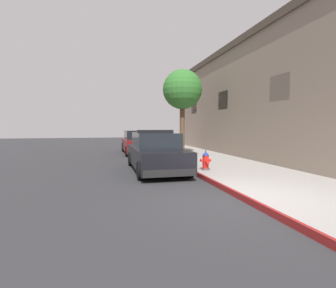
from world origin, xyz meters
TOP-DOWN VIEW (x-y plane):
  - ground_plane at (-4.11, 10.00)m, footprint 34.74×60.00m
  - sidewalk_pavement at (1.89, 10.00)m, footprint 3.78×60.00m
  - curb_painted_edge at (-0.04, 10.00)m, footprint 0.08×60.00m
  - storefront_building at (7.57, 9.45)m, footprint 7.83×19.44m
  - police_cruiser at (-1.28, 4.95)m, footprint 1.94×4.84m
  - parked_car_silver_ahead at (-1.13, 12.19)m, footprint 1.94×4.84m
  - fire_hydrant at (0.45, 3.82)m, footprint 0.44×0.40m
  - street_tree at (1.23, 9.56)m, footprint 2.34×2.34m

SIDE VIEW (x-z plane):
  - ground_plane at x=-4.11m, z-range -0.20..0.00m
  - sidewalk_pavement at x=1.89m, z-range 0.00..0.16m
  - curb_painted_edge at x=-0.04m, z-range 0.00..0.16m
  - fire_hydrant at x=0.45m, z-range 0.13..0.89m
  - parked_car_silver_ahead at x=-1.13m, z-range -0.04..1.52m
  - police_cruiser at x=-1.28m, z-range -0.10..1.58m
  - storefront_building at x=7.57m, z-range 0.01..6.61m
  - street_tree at x=1.23m, z-range 1.46..6.51m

